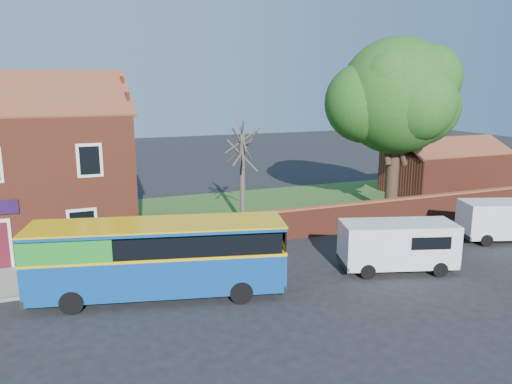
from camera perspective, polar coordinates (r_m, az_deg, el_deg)
name	(u,v)px	position (r m, az deg, el deg)	size (l,w,h in m)	color
ground	(204,317)	(17.86, -5.93, -14.07)	(120.00, 120.00, 0.00)	black
grass_strip	(337,203)	(34.17, 9.25, -1.24)	(26.00, 12.00, 0.04)	#426B28
shop_building	(0,177)	(27.46, -27.23, 1.49)	(12.30, 8.13, 10.50)	brown
boundary_wall	(392,212)	(29.16, 15.33, -2.25)	(22.00, 0.38, 1.60)	maroon
outbuilding	(444,171)	(39.19, 20.72, 2.22)	(8.20, 5.06, 4.17)	maroon
bus	(150,256)	(19.17, -11.98, -7.12)	(9.67, 4.49, 2.86)	navy
van_near	(398,244)	(22.36, 15.91, -5.71)	(5.17, 3.26, 2.12)	silver
van_far	(508,219)	(28.58, 26.87, -2.76)	(5.02, 3.28, 2.05)	silver
large_tree	(396,100)	(31.54, 15.68, 10.12)	(8.72, 6.90, 10.64)	black
bare_tree	(242,174)	(28.17, -1.56, 2.02)	(2.11, 2.52, 5.64)	#4C4238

